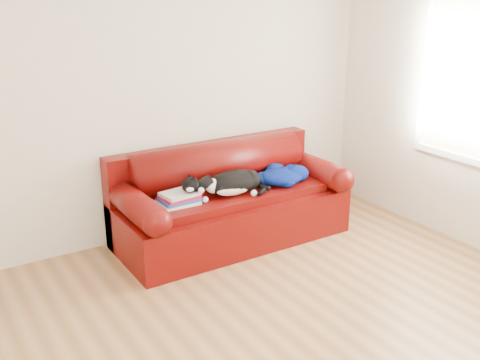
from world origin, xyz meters
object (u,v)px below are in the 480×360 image
object	(u,v)px
cat	(233,183)
blanket	(282,175)
sofa_base	(232,215)
book_stack	(179,198)

from	to	relation	value
cat	blanket	xyz separation A→B (m)	(0.55, 0.03, -0.03)
sofa_base	blanket	bearing A→B (deg)	-11.03
sofa_base	blanket	world-z (taller)	blanket
book_stack	cat	size ratio (longest dim) A/B	0.46
cat	blanket	world-z (taller)	cat
sofa_base	blanket	xyz separation A→B (m)	(0.49, -0.10, 0.33)
sofa_base	book_stack	world-z (taller)	book_stack
cat	blanket	bearing A→B (deg)	11.73
cat	blanket	size ratio (longest dim) A/B	1.30
book_stack	blanket	distance (m)	1.06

